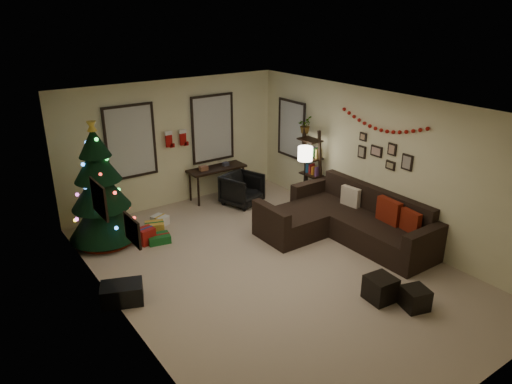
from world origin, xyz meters
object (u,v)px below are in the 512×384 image
desk_chair (242,189)px  bookshelf (312,169)px  christmas_tree (100,193)px  desk (217,171)px  sofa (345,222)px

desk_chair → bookshelf: bearing=-57.0°
christmas_tree → desk_chair: (3.06, 0.02, -0.63)m
desk → bookshelf: size_ratio=0.76×
christmas_tree → sofa: bearing=-32.8°
desk → bookshelf: 2.14m
desk → bookshelf: bearing=-48.1°
sofa → desk: size_ratio=2.24×
desk_chair → bookshelf: size_ratio=0.40×
sofa → bookshelf: bookshelf is taller
christmas_tree → desk: bearing=13.3°
desk → desk_chair: desk is taller
sofa → desk_chair: 2.53m
desk → desk_chair: (0.24, -0.65, -0.28)m
christmas_tree → desk_chair: 3.12m
bookshelf → desk: bearing=131.9°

